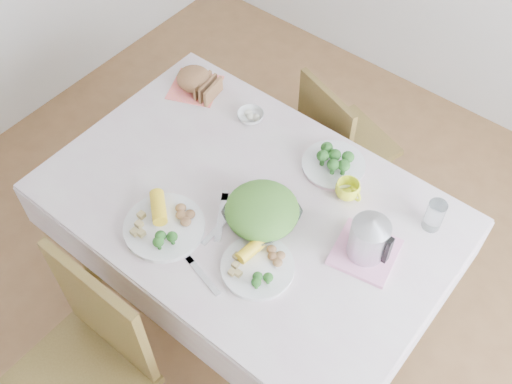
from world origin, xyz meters
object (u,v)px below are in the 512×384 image
Objects in this scene: chair_far at (350,136)px; dinner_plate_left at (164,228)px; electric_kettle at (370,234)px; dining_table at (249,257)px; salad_bowl at (262,216)px; dinner_plate_right at (258,267)px; yellow_mug at (348,190)px.

chair_far is 1.11m from dinner_plate_left.
dining_table is at bearing -157.03° from electric_kettle.
dinner_plate_right is at bearing -55.72° from salad_bowl.
dinner_plate_right is at bearing -44.46° from dining_table.
salad_bowl is (0.11, -0.81, 0.33)m from chair_far.
salad_bowl is 0.85× the size of dinner_plate_left.
electric_kettle is at bearing 10.08° from dining_table.
salad_bowl is (0.09, -0.03, 0.42)m from dining_table.
electric_kettle is (0.62, 0.37, 0.11)m from dinner_plate_left.
dinner_plate_right is 1.37× the size of electric_kettle.
dining_table is at bearing -136.67° from yellow_mug.
dining_table is 0.56m from yellow_mug.
dining_table is at bearing 135.54° from dinner_plate_right.
dinner_plate_left is at bearing -128.45° from yellow_mug.
electric_kettle reaches higher than chair_far.
electric_kettle reaches higher than salad_bowl.
dining_table is 0.49m from dinner_plate_right.
salad_bowl is at bearing 124.28° from dinner_plate_right.
salad_bowl is 0.39m from electric_kettle.
chair_far is at bearing 91.27° from dining_table.
chair_far is 8.91× the size of yellow_mug.
yellow_mug is at bearing 51.55° from dinner_plate_left.
salad_bowl is 1.34× the size of electric_kettle.
dinner_plate_right is at bearing 120.70° from chair_far.
yellow_mug is 0.50× the size of electric_kettle.
yellow_mug reaches higher than dinner_plate_right.
chair_far is 1.05m from dinner_plate_right.
chair_far is at bearing 97.65° from salad_bowl.
chair_far reaches higher than dinner_plate_right.
yellow_mug is at bearing 136.52° from chair_far.
electric_kettle is (0.25, 0.28, 0.11)m from dinner_plate_right.
dinner_plate_right is (0.22, -0.98, 0.31)m from chair_far.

